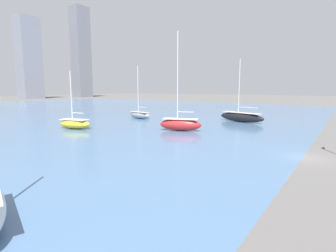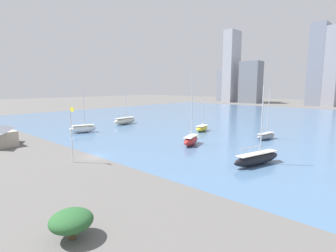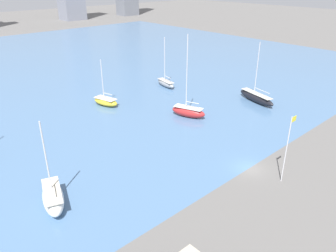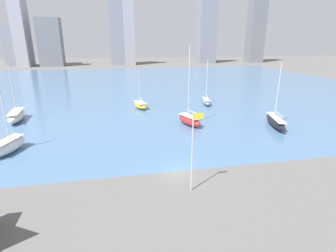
{
  "view_description": "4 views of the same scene",
  "coord_description": "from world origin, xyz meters",
  "px_view_note": "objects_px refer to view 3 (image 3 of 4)",
  "views": [
    {
      "loc": [
        -28.96,
        -3.51,
        6.92
      ],
      "look_at": [
        -2.41,
        15.02,
        2.24
      ],
      "focal_mm": 28.0,
      "sensor_mm": 36.0,
      "label": 1
    },
    {
      "loc": [
        41.16,
        -25.34,
        12.7
      ],
      "look_at": [
        7.05,
        11.76,
        5.02
      ],
      "focal_mm": 28.0,
      "sensor_mm": 36.0,
      "label": 2
    },
    {
      "loc": [
        -35.8,
        -21.74,
        25.42
      ],
      "look_at": [
        -4.82,
        12.06,
        4.12
      ],
      "focal_mm": 35.0,
      "sensor_mm": 36.0,
      "label": 3
    },
    {
      "loc": [
        -7.33,
        -30.52,
        16.65
      ],
      "look_at": [
        1.61,
        14.52,
        1.66
      ],
      "focal_mm": 28.0,
      "sensor_mm": 36.0,
      "label": 4
    }
  ],
  "objects_px": {
    "sailboat_gray": "(166,83)",
    "sailboat_black": "(256,97)",
    "flag_pole": "(287,147)",
    "sailboat_yellow": "(106,101)",
    "sailboat_white": "(53,197)",
    "sailboat_red": "(188,111)"
  },
  "relations": [
    {
      "from": "sailboat_gray",
      "to": "sailboat_black",
      "type": "height_order",
      "value": "sailboat_black"
    },
    {
      "from": "flag_pole",
      "to": "sailboat_yellow",
      "type": "relative_size",
      "value": 0.97
    },
    {
      "from": "sailboat_white",
      "to": "sailboat_black",
      "type": "height_order",
      "value": "sailboat_black"
    },
    {
      "from": "flag_pole",
      "to": "sailboat_white",
      "type": "distance_m",
      "value": 29.91
    },
    {
      "from": "flag_pole",
      "to": "sailboat_gray",
      "type": "relative_size",
      "value": 0.79
    },
    {
      "from": "sailboat_black",
      "to": "sailboat_red",
      "type": "height_order",
      "value": "sailboat_red"
    },
    {
      "from": "sailboat_black",
      "to": "sailboat_white",
      "type": "bearing_deg",
      "value": -160.47
    },
    {
      "from": "sailboat_gray",
      "to": "sailboat_white",
      "type": "bearing_deg",
      "value": -138.43
    },
    {
      "from": "flag_pole",
      "to": "sailboat_gray",
      "type": "height_order",
      "value": "sailboat_gray"
    },
    {
      "from": "flag_pole",
      "to": "sailboat_gray",
      "type": "xyz_separation_m",
      "value": [
        16.03,
        41.05,
        -4.31
      ]
    },
    {
      "from": "sailboat_gray",
      "to": "sailboat_white",
      "type": "xyz_separation_m",
      "value": [
        -40.98,
        -25.06,
        0.23
      ]
    },
    {
      "from": "sailboat_black",
      "to": "sailboat_red",
      "type": "xyz_separation_m",
      "value": [
        -16.81,
        4.27,
        0.08
      ]
    },
    {
      "from": "flag_pole",
      "to": "sailboat_white",
      "type": "xyz_separation_m",
      "value": [
        -24.95,
        15.98,
        -4.08
      ]
    },
    {
      "from": "sailboat_yellow",
      "to": "sailboat_black",
      "type": "xyz_separation_m",
      "value": [
        25.36,
        -20.44,
        0.17
      ]
    },
    {
      "from": "flag_pole",
      "to": "sailboat_black",
      "type": "xyz_separation_m",
      "value": [
        23.27,
        19.65,
        -4.14
      ]
    },
    {
      "from": "sailboat_gray",
      "to": "sailboat_black",
      "type": "relative_size",
      "value": 0.93
    },
    {
      "from": "sailboat_gray",
      "to": "sailboat_yellow",
      "type": "relative_size",
      "value": 1.22
    },
    {
      "from": "flag_pole",
      "to": "sailboat_black",
      "type": "height_order",
      "value": "sailboat_black"
    },
    {
      "from": "sailboat_gray",
      "to": "sailboat_yellow",
      "type": "height_order",
      "value": "sailboat_gray"
    },
    {
      "from": "sailboat_yellow",
      "to": "flag_pole",
      "type": "bearing_deg",
      "value": -100.84
    },
    {
      "from": "sailboat_gray",
      "to": "sailboat_red",
      "type": "xyz_separation_m",
      "value": [
        -9.57,
        -17.13,
        0.25
      ]
    },
    {
      "from": "sailboat_gray",
      "to": "sailboat_yellow",
      "type": "distance_m",
      "value": 18.14
    }
  ]
}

